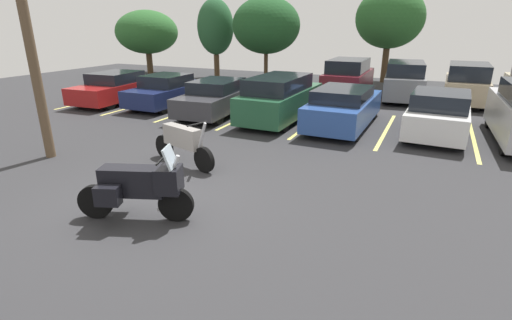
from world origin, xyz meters
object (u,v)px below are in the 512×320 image
(car_far_maroon, at_px, (348,77))
(car_charcoal, at_px, (218,97))
(car_green, at_px, (280,98))
(car_white, at_px, (439,114))
(car_red, at_px, (118,87))
(car_far_tan, at_px, (466,84))
(motorcycle_touring, at_px, (139,186))
(car_far_grey, at_px, (404,81))
(car_blue, at_px, (344,107))
(car_navy, at_px, (169,91))
(motorcycle_second, at_px, (183,142))
(utility_pole, at_px, (22,5))

(car_far_maroon, bearing_deg, car_charcoal, -119.87)
(car_charcoal, xyz_separation_m, car_far_maroon, (3.86, 6.72, 0.20))
(car_green, bearing_deg, car_white, 2.33)
(car_red, height_order, car_far_maroon, car_far_maroon)
(car_far_maroon, height_order, car_far_tan, same)
(motorcycle_touring, relative_size, car_far_grey, 0.44)
(car_blue, bearing_deg, car_green, 179.98)
(car_navy, xyz_separation_m, car_far_tan, (12.16, 6.22, 0.25))
(motorcycle_second, height_order, utility_pole, utility_pole)
(car_far_maroon, xyz_separation_m, car_far_tan, (5.44, -0.00, 0.02))
(car_red, bearing_deg, car_navy, 4.07)
(motorcycle_second, bearing_deg, car_far_maroon, 82.46)
(motorcycle_touring, xyz_separation_m, car_far_maroon, (0.62, 15.19, 0.21))
(car_blue, distance_m, utility_pole, 10.09)
(motorcycle_touring, bearing_deg, motorcycle_second, 109.55)
(car_far_tan, distance_m, utility_pole, 17.52)
(car_navy, bearing_deg, car_charcoal, -9.78)
(car_far_maroon, relative_size, utility_pole, 0.60)
(car_far_maroon, distance_m, car_far_tan, 5.44)
(motorcycle_touring, bearing_deg, car_navy, 124.20)
(motorcycle_touring, distance_m, car_charcoal, 9.07)
(car_green, relative_size, car_far_tan, 1.14)
(motorcycle_second, bearing_deg, car_white, 44.74)
(motorcycle_touring, distance_m, car_far_grey, 15.55)
(car_charcoal, bearing_deg, car_green, 2.29)
(car_blue, relative_size, car_far_grey, 0.99)
(motorcycle_second, xyz_separation_m, car_blue, (2.92, 5.73, 0.09))
(motorcycle_second, bearing_deg, utility_pole, -164.71)
(car_charcoal, xyz_separation_m, car_blue, (5.14, 0.11, 0.02))
(car_green, distance_m, car_far_grey, 7.66)
(car_red, height_order, car_charcoal, car_charcoal)
(car_white, distance_m, car_far_maroon, 7.74)
(car_red, bearing_deg, car_green, -1.28)
(motorcycle_touring, relative_size, car_navy, 0.49)
(utility_pole, bearing_deg, car_far_maroon, 67.87)
(motorcycle_touring, height_order, car_white, car_white)
(car_far_maroon, bearing_deg, car_red, -145.95)
(car_green, height_order, car_far_grey, car_far_grey)
(car_far_grey, xyz_separation_m, car_far_tan, (2.71, 0.00, 0.02))
(motorcycle_second, xyz_separation_m, car_far_grey, (4.36, 12.34, 0.28))
(car_far_grey, bearing_deg, motorcycle_second, -109.46)
(car_charcoal, xyz_separation_m, car_far_grey, (6.58, 6.71, 0.21))
(car_green, bearing_deg, car_charcoal, -177.71)
(car_red, xyz_separation_m, car_charcoal, (5.65, -0.29, 0.02))
(car_far_tan, relative_size, utility_pole, 0.56)
(car_green, bearing_deg, car_navy, 176.04)
(motorcycle_touring, distance_m, motorcycle_second, 3.02)
(car_far_grey, distance_m, utility_pole, 15.97)
(car_charcoal, relative_size, car_white, 1.13)
(car_white, height_order, car_far_maroon, car_far_maroon)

